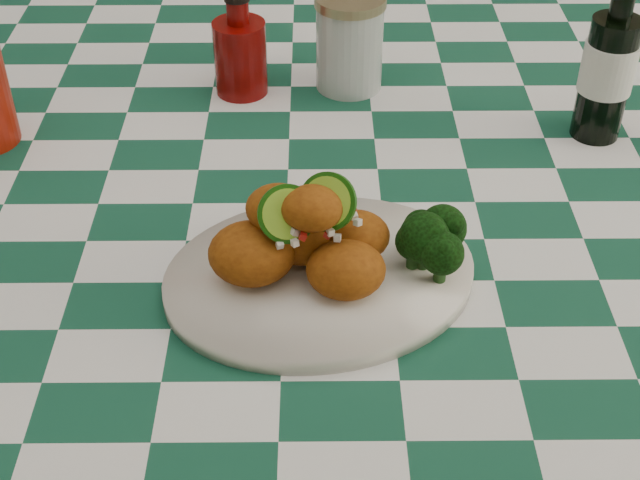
{
  "coord_description": "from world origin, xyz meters",
  "views": [
    {
      "loc": [
        0.03,
        -0.85,
        1.36
      ],
      "look_at": [
        0.03,
        -0.2,
        0.84
      ],
      "focal_mm": 50.0,
      "sensor_mm": 36.0,
      "label": 1
    }
  ],
  "objects_px": {
    "fried_chicken_pile": "(312,230)",
    "wooden_chair_right": "(487,118)",
    "wooden_chair_left": "(191,96)",
    "beer_bottle": "(612,52)",
    "dining_table": "(294,400)",
    "plate": "(320,277)",
    "mason_jar": "(350,43)",
    "ketchup_bottle": "(239,42)"
  },
  "relations": [
    {
      "from": "fried_chicken_pile",
      "to": "wooden_chair_right",
      "type": "bearing_deg",
      "value": 68.46
    },
    {
      "from": "wooden_chair_left",
      "to": "wooden_chair_right",
      "type": "distance_m",
      "value": 0.58
    },
    {
      "from": "fried_chicken_pile",
      "to": "beer_bottle",
      "type": "xyz_separation_m",
      "value": [
        0.34,
        0.27,
        0.04
      ]
    },
    {
      "from": "dining_table",
      "to": "beer_bottle",
      "type": "xyz_separation_m",
      "value": [
        0.37,
        0.07,
        0.5
      ]
    },
    {
      "from": "fried_chicken_pile",
      "to": "beer_bottle",
      "type": "relative_size",
      "value": 0.7
    },
    {
      "from": "beer_bottle",
      "to": "wooden_chair_right",
      "type": "distance_m",
      "value": 0.74
    },
    {
      "from": "plate",
      "to": "wooden_chair_left",
      "type": "bearing_deg",
      "value": 105.44
    },
    {
      "from": "mason_jar",
      "to": "wooden_chair_left",
      "type": "height_order",
      "value": "wooden_chair_left"
    },
    {
      "from": "fried_chicken_pile",
      "to": "wooden_chair_right",
      "type": "distance_m",
      "value": 1.02
    },
    {
      "from": "plate",
      "to": "dining_table",
      "type": "bearing_deg",
      "value": 99.94
    },
    {
      "from": "wooden_chair_right",
      "to": "beer_bottle",
      "type": "bearing_deg",
      "value": -74.42
    },
    {
      "from": "fried_chicken_pile",
      "to": "beer_bottle",
      "type": "height_order",
      "value": "beer_bottle"
    },
    {
      "from": "fried_chicken_pile",
      "to": "mason_jar",
      "type": "bearing_deg",
      "value": 83.05
    },
    {
      "from": "dining_table",
      "to": "ketchup_bottle",
      "type": "height_order",
      "value": "ketchup_bottle"
    },
    {
      "from": "dining_table",
      "to": "wooden_chair_right",
      "type": "bearing_deg",
      "value": 61.04
    },
    {
      "from": "ketchup_bottle",
      "to": "wooden_chair_right",
      "type": "xyz_separation_m",
      "value": [
        0.43,
        0.49,
        -0.4
      ]
    },
    {
      "from": "dining_table",
      "to": "plate",
      "type": "relative_size",
      "value": 5.5
    },
    {
      "from": "wooden_chair_left",
      "to": "beer_bottle",
      "type": "bearing_deg",
      "value": -55.84
    },
    {
      "from": "ketchup_bottle",
      "to": "beer_bottle",
      "type": "xyz_separation_m",
      "value": [
        0.43,
        -0.11,
        0.04
      ]
    },
    {
      "from": "fried_chicken_pile",
      "to": "mason_jar",
      "type": "distance_m",
      "value": 0.4
    },
    {
      "from": "plate",
      "to": "mason_jar",
      "type": "bearing_deg",
      "value": 84.09
    },
    {
      "from": "beer_bottle",
      "to": "wooden_chair_left",
      "type": "height_order",
      "value": "beer_bottle"
    },
    {
      "from": "mason_jar",
      "to": "plate",
      "type": "bearing_deg",
      "value": -95.91
    },
    {
      "from": "wooden_chair_left",
      "to": "dining_table",
      "type": "bearing_deg",
      "value": -82.18
    },
    {
      "from": "plate",
      "to": "mason_jar",
      "type": "relative_size",
      "value": 2.44
    },
    {
      "from": "fried_chicken_pile",
      "to": "wooden_chair_left",
      "type": "distance_m",
      "value": 0.99
    },
    {
      "from": "dining_table",
      "to": "fried_chicken_pile",
      "type": "height_order",
      "value": "fried_chicken_pile"
    },
    {
      "from": "wooden_chair_left",
      "to": "wooden_chair_right",
      "type": "height_order",
      "value": "wooden_chair_left"
    },
    {
      "from": "beer_bottle",
      "to": "fried_chicken_pile",
      "type": "bearing_deg",
      "value": -141.3
    },
    {
      "from": "wooden_chair_left",
      "to": "ketchup_bottle",
      "type": "bearing_deg",
      "value": -82.93
    },
    {
      "from": "dining_table",
      "to": "mason_jar",
      "type": "xyz_separation_m",
      "value": [
        0.08,
        0.2,
        0.45
      ]
    },
    {
      "from": "dining_table",
      "to": "beer_bottle",
      "type": "distance_m",
      "value": 0.63
    },
    {
      "from": "beer_bottle",
      "to": "wooden_chair_right",
      "type": "bearing_deg",
      "value": 89.81
    },
    {
      "from": "plate",
      "to": "wooden_chair_left",
      "type": "xyz_separation_m",
      "value": [
        -0.25,
        0.89,
        -0.3
      ]
    },
    {
      "from": "fried_chicken_pile",
      "to": "ketchup_bottle",
      "type": "xyz_separation_m",
      "value": [
        -0.09,
        0.38,
        0.0
      ]
    },
    {
      "from": "plate",
      "to": "wooden_chair_right",
      "type": "bearing_deg",
      "value": 68.87
    },
    {
      "from": "beer_bottle",
      "to": "wooden_chair_left",
      "type": "xyz_separation_m",
      "value": [
        -0.58,
        0.61,
        -0.4
      ]
    },
    {
      "from": "beer_bottle",
      "to": "wooden_chair_left",
      "type": "relative_size",
      "value": 0.22
    },
    {
      "from": "dining_table",
      "to": "mason_jar",
      "type": "distance_m",
      "value": 0.5
    },
    {
      "from": "mason_jar",
      "to": "wooden_chair_right",
      "type": "distance_m",
      "value": 0.68
    },
    {
      "from": "dining_table",
      "to": "wooden_chair_left",
      "type": "bearing_deg",
      "value": 106.99
    },
    {
      "from": "fried_chicken_pile",
      "to": "ketchup_bottle",
      "type": "distance_m",
      "value": 0.39
    }
  ]
}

